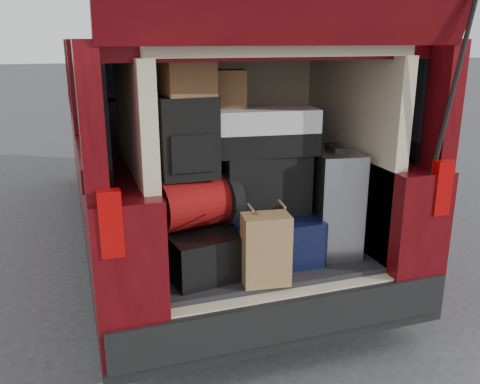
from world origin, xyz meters
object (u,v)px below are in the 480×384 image
object	(u,v)px
black_hardshell	(199,245)
silver_roller	(332,201)
black_soft_case	(264,182)
kraft_bag	(266,249)
navy_hardshell	(267,232)
twotone_duffel	(265,131)
backpack	(188,138)
red_duffel	(197,202)

from	to	relation	value
black_hardshell	silver_roller	distance (m)	0.83
black_soft_case	kraft_bag	bearing A→B (deg)	-106.07
navy_hardshell	twotone_duffel	bearing A→B (deg)	152.55
kraft_bag	backpack	bearing A→B (deg)	142.34
black_hardshell	twotone_duffel	xyz separation A→B (m)	(0.41, 0.05, 0.62)
silver_roller	twotone_duffel	xyz separation A→B (m)	(-0.40, 0.08, 0.43)
twotone_duffel	backpack	bearing A→B (deg)	-166.95
black_hardshell	black_soft_case	bearing A→B (deg)	-2.07
navy_hardshell	backpack	distance (m)	0.76
navy_hardshell	silver_roller	bearing A→B (deg)	-8.83
silver_roller	black_soft_case	world-z (taller)	silver_roller
backpack	kraft_bag	bearing A→B (deg)	-44.74
twotone_duffel	red_duffel	bearing A→B (deg)	-166.37
kraft_bag	twotone_duffel	size ratio (longest dim) A/B	0.67
black_hardshell	twotone_duffel	distance (m)	0.74
silver_roller	red_duffel	size ratio (longest dim) A/B	1.45
twotone_duffel	black_hardshell	bearing A→B (deg)	-167.09
navy_hardshell	silver_roller	size ratio (longest dim) A/B	0.98
kraft_bag	navy_hardshell	bearing A→B (deg)	74.86
red_duffel	black_soft_case	world-z (taller)	black_soft_case
navy_hardshell	kraft_bag	bearing A→B (deg)	-110.76
navy_hardshell	black_soft_case	bearing A→B (deg)	137.35
kraft_bag	red_duffel	xyz separation A→B (m)	(-0.28, 0.32, 0.19)
navy_hardshell	black_soft_case	world-z (taller)	black_soft_case
silver_roller	red_duffel	world-z (taller)	silver_roller
silver_roller	black_hardshell	bearing A→B (deg)	-174.28
silver_roller	twotone_duffel	size ratio (longest dim) A/B	1.09
silver_roller	black_soft_case	bearing A→B (deg)	176.07
black_hardshell	red_duffel	world-z (taller)	red_duffel
black_soft_case	twotone_duffel	distance (m)	0.30
navy_hardshell	red_duffel	world-z (taller)	red_duffel
kraft_bag	red_duffel	size ratio (longest dim) A/B	0.88
silver_roller	twotone_duffel	world-z (taller)	twotone_duffel
black_soft_case	red_duffel	bearing A→B (deg)	-168.51
kraft_bag	black_soft_case	world-z (taller)	black_soft_case
silver_roller	twotone_duffel	bearing A→B (deg)	176.76
black_hardshell	black_soft_case	xyz separation A→B (m)	(0.41, 0.05, 0.32)
kraft_bag	black_soft_case	xyz separation A→B (m)	(0.14, 0.37, 0.25)
red_duffel	backpack	world-z (taller)	backpack
navy_hardshell	twotone_duffel	xyz separation A→B (m)	(-0.02, 0.01, 0.61)
black_hardshell	kraft_bag	bearing A→B (deg)	-58.56
silver_roller	black_soft_case	xyz separation A→B (m)	(-0.40, 0.09, 0.13)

